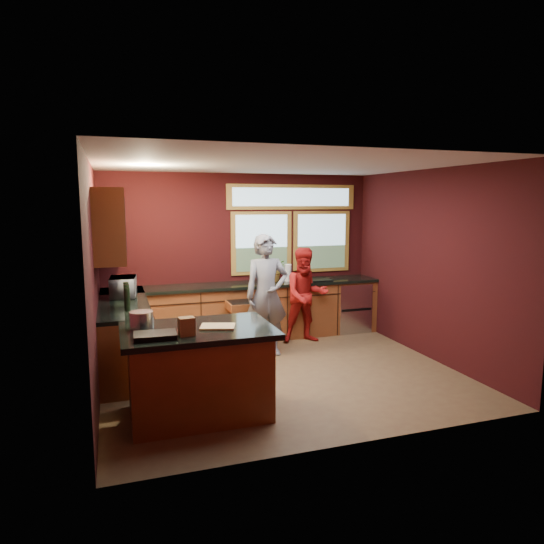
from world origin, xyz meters
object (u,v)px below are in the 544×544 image
island (199,371)px  person_grey (267,295)px  person_red (306,295)px  stock_pot (142,320)px  cutting_board (218,327)px

island → person_grey: bearing=53.0°
island → person_red: 3.03m
person_red → stock_pot: person_red is taller
person_grey → stock_pot: size_ratio=7.42×
person_grey → stock_pot: person_grey is taller
island → person_grey: (1.30, 1.72, 0.41)m
person_grey → person_red: 0.92m
person_red → stock_pot: size_ratio=6.35×
person_grey → person_red: bearing=28.9°
island → stock_pot: (-0.55, 0.15, 0.56)m
cutting_board → stock_pot: stock_pot is taller
person_red → stock_pot: bearing=-137.1°
cutting_board → stock_pot: bearing=165.1°
person_grey → person_red: (0.80, 0.44, -0.13)m
island → person_red: person_red is taller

